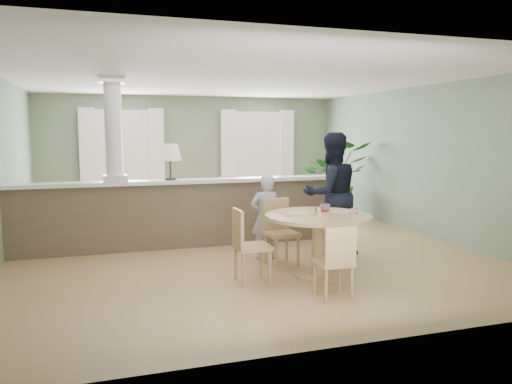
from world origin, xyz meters
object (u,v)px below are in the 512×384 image
object	(u,v)px
chair_near	(336,259)
child_person	(265,217)
sofa	(147,209)
houseplant	(332,180)
man_person	(331,194)
dining_table	(318,227)
chair_side	(247,242)
chair_far_man	(338,225)
chair_far_boy	(279,228)

from	to	relation	value
chair_near	child_person	bearing A→B (deg)	-84.08
sofa	houseplant	xyz separation A→B (m)	(4.01, 0.43, 0.38)
sofa	man_person	world-z (taller)	man_person
dining_table	child_person	xyz separation A→B (m)	(-0.34, 1.10, -0.03)
child_person	man_person	xyz separation A→B (m)	(1.04, -0.05, 0.31)
chair_near	man_person	distance (m)	2.16
child_person	man_person	distance (m)	1.08
sofa	dining_table	bearing A→B (deg)	-81.13
sofa	chair_side	xyz separation A→B (m)	(0.89, -3.54, 0.06)
dining_table	chair_far_man	distance (m)	1.07
chair_side	dining_table	bearing A→B (deg)	-93.53
chair_side	man_person	distance (m)	1.97
sofa	chair_side	size ratio (longest dim) A/B	3.33
sofa	chair_near	bearing A→B (deg)	-87.75
sofa	houseplant	bearing A→B (deg)	-12.02
houseplant	man_person	distance (m)	3.31
sofa	chair_near	size ratio (longest dim) A/B	3.65
chair_side	houseplant	bearing A→B (deg)	-38.84
chair_near	houseplant	bearing A→B (deg)	-114.69
chair_far_man	chair_side	distance (m)	1.80
chair_far_man	child_person	size ratio (longest dim) A/B	0.73
houseplant	child_person	xyz separation A→B (m)	(-2.52, -2.91, -0.21)
chair_far_man	chair_side	xyz separation A→B (m)	(-1.63, -0.75, 0.01)
chair_far_boy	chair_near	bearing A→B (deg)	-93.74
chair_far_boy	child_person	size ratio (longest dim) A/B	0.74
chair_near	chair_side	size ratio (longest dim) A/B	0.91
houseplant	chair_side	world-z (taller)	houseplant
chair_far_man	child_person	bearing A→B (deg)	-168.00
dining_table	chair_far_boy	bearing A→B (deg)	108.12
chair_far_boy	chair_side	size ratio (longest dim) A/B	1.00
chair_near	chair_side	bearing A→B (deg)	-48.82
chair_far_man	chair_near	bearing A→B (deg)	-89.21
chair_far_boy	dining_table	bearing A→B (deg)	-78.18
child_person	chair_far_man	bearing A→B (deg)	164.73
chair_side	child_person	bearing A→B (deg)	-30.29
chair_far_man	child_person	xyz separation A→B (m)	(-1.03, 0.30, 0.12)
dining_table	man_person	size ratio (longest dim) A/B	0.73
dining_table	child_person	bearing A→B (deg)	107.09
chair_far_man	child_person	world-z (taller)	child_person
houseplant	chair_far_man	world-z (taller)	houseplant
houseplant	child_person	distance (m)	3.86
dining_table	chair_far_boy	size ratio (longest dim) A/B	1.46
chair_far_man	sofa	bearing A→B (deg)	160.35
chair_far_boy	chair_near	xyz separation A→B (m)	(0.07, -1.62, -0.05)
chair_side	man_person	size ratio (longest dim) A/B	0.50
dining_table	houseplant	bearing A→B (deg)	61.43
sofa	chair_side	bearing A→B (deg)	-94.05
man_person	child_person	bearing A→B (deg)	-5.72
chair_side	sofa	bearing A→B (deg)	13.44
dining_table	chair_far_boy	xyz separation A→B (m)	(-0.25, 0.76, -0.14)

